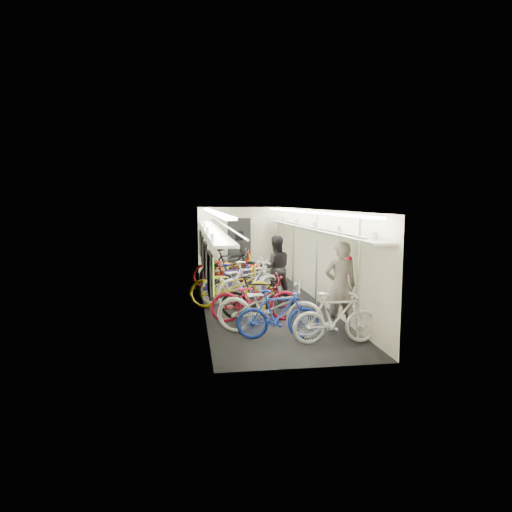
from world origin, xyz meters
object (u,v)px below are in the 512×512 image
object	(u,v)px
bicycle_0	(269,307)
backpack	(353,265)
passenger_mid	(276,268)
bicycle_1	(278,314)
passenger_near	(340,286)

from	to	relation	value
bicycle_0	backpack	distance (m)	2.06
bicycle_0	passenger_mid	world-z (taller)	passenger_mid
backpack	bicycle_1	bearing A→B (deg)	-168.95
passenger_mid	backpack	bearing A→B (deg)	115.08
passenger_mid	backpack	xyz separation A→B (m)	(1.15, -2.58, 0.42)
bicycle_1	passenger_mid	bearing A→B (deg)	-4.29
bicycle_1	passenger_near	xyz separation A→B (m)	(1.36, 0.42, 0.43)
passenger_mid	backpack	world-z (taller)	passenger_mid
bicycle_1	backpack	distance (m)	2.06
backpack	bicycle_0	bearing A→B (deg)	-177.78
passenger_near	passenger_mid	world-z (taller)	passenger_near
passenger_mid	passenger_near	bearing A→B (deg)	105.87
bicycle_0	passenger_mid	xyz separation A→B (m)	(0.71, 3.08, 0.30)
bicycle_1	bicycle_0	bearing A→B (deg)	30.82
bicycle_1	passenger_near	bearing A→B (deg)	-67.14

